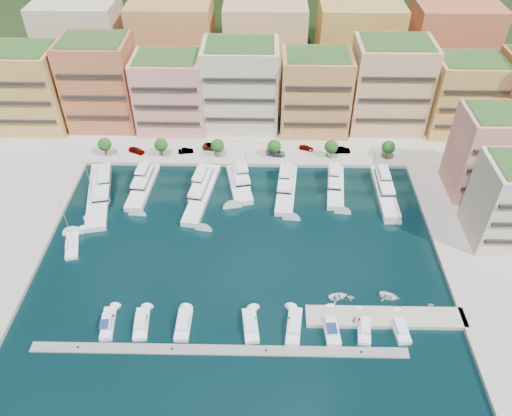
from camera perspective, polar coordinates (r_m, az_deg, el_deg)
The scene contains 58 objects.
ground at distance 118.12m, azimuth -1.70°, elevation -3.79°, with size 400.00×400.00×0.00m, color black.
north_quay at distance 168.19m, azimuth -0.80°, elevation 11.09°, with size 220.00×64.00×2.00m, color #9E998E.
hillside at distance 211.34m, azimuth -0.39°, elevation 17.47°, with size 240.00×40.00×58.00m, color #253E19.
south_pontoon at distance 99.08m, azimuth -4.26°, elevation -15.93°, with size 72.00×2.20×0.35m, color gray.
finger_pier at distance 106.33m, azimuth 14.53°, elevation -12.18°, with size 32.00×5.00×2.00m, color #9E998E.
apartment_0 at distance 167.12m, azimuth -24.81°, elevation 12.28°, with size 22.00×16.50×24.80m.
apartment_1 at distance 160.28m, azimuth -17.35°, elevation 13.47°, with size 20.00×16.50×26.80m.
apartment_2 at distance 154.28m, azimuth -9.77°, elevation 12.83°, with size 20.00×15.50×22.80m.
apartment_3 at distance 152.96m, azimuth -1.73°, elevation 13.78°, with size 22.00×16.50×25.80m.
apartment_4 at distance 152.19m, azimuth 6.76°, elevation 12.94°, with size 20.00×15.50×23.80m.
apartment_5 at distance 156.96m, azimuth 14.99°, elevation 13.35°, with size 22.00×16.50×26.80m.
apartment_6 at distance 162.72m, azimuth 22.70°, elevation 11.76°, with size 20.00×15.50×22.80m.
apartment_east_a at distance 138.09m, azimuth 25.38°, elevation 5.71°, with size 18.00×14.50×22.80m.
backblock_0 at distance 182.11m, azimuth -19.11°, elevation 16.92°, with size 26.00×18.00×30.00m, color beige.
backblock_1 at distance 174.51m, azimuth -9.36°, elevation 17.55°, with size 26.00×18.00×30.00m, color #BA7A45.
backblock_2 at distance 171.89m, azimuth 1.03°, elevation 17.70°, with size 26.00×18.00×30.00m, color tan.
backblock_3 at distance 174.47m, azimuth 11.40°, elevation 17.30°, with size 26.00×18.00×30.00m, color gold.
backblock_4 at distance 182.02m, azimuth 21.13°, elevation 16.44°, with size 26.00×18.00×30.00m, color #B55B3C.
tree_0 at distance 148.31m, azimuth -16.92°, elevation 6.98°, with size 3.80×3.80×5.65m.
tree_1 at distance 144.25m, azimuth -10.81°, elevation 7.09°, with size 3.80×3.80×5.65m.
tree_2 at distance 141.89m, azimuth -4.42°, elevation 7.13°, with size 3.80×3.80×5.65m.
tree_3 at distance 141.31m, azimuth 2.11°, elevation 7.08°, with size 3.80×3.80×5.65m.
tree_4 at distance 142.53m, azimuth 8.60°, elevation 6.94°, with size 3.80×3.80×5.65m.
tree_5 at distance 145.52m, azimuth 14.90°, elevation 6.71°, with size 3.80×3.80×5.65m.
lamppost_0 at distance 145.79m, azimuth -15.56°, elevation 6.21°, with size 0.30×0.30×4.20m.
lamppost_1 at distance 141.77m, azimuth -8.52°, elevation 6.30°, with size 0.30×0.30×4.20m.
lamppost_2 at distance 139.97m, azimuth -1.19°, elevation 6.29°, with size 0.30×0.30×4.20m.
lamppost_3 at distance 140.46m, azimuth 6.21°, elevation 6.17°, with size 0.30×0.30×4.20m.
lamppost_4 at distance 143.24m, azimuth 13.44°, elevation 5.96°, with size 0.30×0.30×4.20m.
yacht_0 at distance 136.69m, azimuth -17.47°, elevation 1.85°, with size 10.23×27.29×7.30m.
yacht_1 at distance 136.28m, azimuth -12.76°, elevation 2.67°, with size 6.06×19.73×7.30m.
yacht_2 at distance 131.50m, azimuth -6.17°, elevation 2.05°, with size 8.02×25.09×7.30m.
yacht_3 at distance 133.75m, azimuth -1.90°, elevation 3.05°, with size 7.96×16.84×7.30m.
yacht_4 at distance 132.22m, azimuth 3.49°, elevation 2.42°, with size 6.59×20.80×7.30m.
yacht_5 at distance 134.40m, azimuth 9.05°, elevation 2.70°, with size 5.98×18.07×7.30m.
yacht_6 at distance 135.54m, azimuth 14.47°, elevation 2.17°, with size 4.33×21.29×7.30m.
cruiser_1 at distance 105.89m, azimuth -16.55°, elevation -12.54°, with size 3.31×8.04×2.66m.
cruiser_2 at distance 104.18m, azimuth -12.95°, elevation -12.79°, with size 3.37×7.71×2.55m.
cruiser_3 at distance 102.58m, azimuth -8.29°, elevation -13.06°, with size 2.93×7.63×2.55m.
cruiser_5 at distance 101.42m, azimuth -0.63°, elevation -13.31°, with size 3.75×8.28×2.55m.
cruiser_6 at distance 101.59m, azimuth 4.37°, elevation -13.35°, with size 3.78×9.14×2.55m.
cruiser_7 at distance 102.28m, azimuth 8.56°, elevation -13.31°, with size 3.34×8.71×2.66m.
cruiser_8 at distance 103.38m, azimuth 12.24°, elevation -13.21°, with size 3.36×8.12×2.55m.
cruiser_9 at distance 104.98m, azimuth 16.09°, elevation -13.05°, with size 3.41×7.59×2.55m.
sailboat_1 at distance 124.41m, azimuth -20.26°, elevation -3.95°, with size 5.20×10.16×13.20m.
sailboat_2 at distance 132.40m, azimuth -17.71°, elevation -0.14°, with size 4.80×9.22×13.20m.
tender_2 at distance 109.77m, azimuth 15.00°, elevation -9.73°, with size 3.01×4.21×0.87m, color white.
tender_1 at distance 107.84m, azimuth 10.76°, elevation -9.97°, with size 1.47×1.71×0.90m, color beige.
tender_3 at distance 110.88m, azimuth 19.32°, elevation -10.38°, with size 1.20×1.40×0.74m, color beige.
tender_0 at distance 107.52m, azimuth 9.39°, elevation -9.94°, with size 2.96×4.15×0.86m, color white.
car_0 at distance 148.78m, azimuth -13.48°, elevation 6.43°, with size 1.93×4.80×1.63m, color gray.
car_1 at distance 146.16m, azimuth -8.03°, elevation 6.50°, with size 1.51×4.32×1.42m, color gray.
car_2 at distance 146.82m, azimuth -4.90°, elevation 7.01°, with size 2.82×6.11×1.70m, color gray.
car_3 at distance 143.91m, azimuth 2.27°, elevation 6.35°, with size 2.28×5.61×1.63m, color gray.
car_4 at distance 146.82m, azimuth 5.76°, elevation 6.88°, with size 1.66×4.12×1.40m, color gray.
car_5 at distance 146.98m, azimuth 9.79°, elevation 6.54°, with size 1.69×4.84×1.59m, color gray.
person_0 at distance 102.39m, azimuth 11.11°, elevation -12.42°, with size 0.68×0.44×1.85m, color #293953.
person_1 at distance 106.87m, azimuth 16.16°, elevation -10.65°, with size 0.84×0.65×1.73m, color #47332A.
Camera 1 is at (5.13, -84.61, 82.27)m, focal length 35.00 mm.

